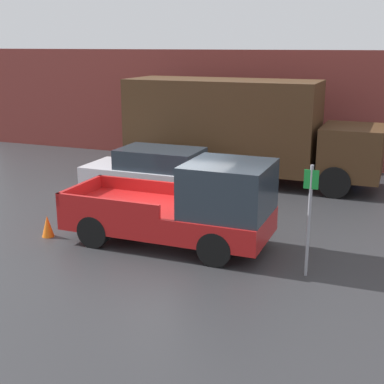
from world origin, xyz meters
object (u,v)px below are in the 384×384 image
at_px(newspaper_box, 358,158).
at_px(traffic_cone, 48,226).
at_px(parking_sign, 309,215).
at_px(car, 158,173).
at_px(delivery_truck, 238,128).
at_px(pickup_truck, 189,207).

distance_m(newspaper_box, traffic_cone, 12.34).
relative_size(parking_sign, newspaper_box, 2.12).
distance_m(car, traffic_cone, 4.51).
xyz_separation_m(delivery_truck, traffic_cone, (-2.77, -7.53, -1.63)).
height_order(newspaper_box, traffic_cone, newspaper_box).
height_order(pickup_truck, traffic_cone, pickup_truck).
distance_m(pickup_truck, traffic_cone, 3.76).
distance_m(delivery_truck, traffic_cone, 8.18).
height_order(delivery_truck, parking_sign, delivery_truck).
relative_size(newspaper_box, traffic_cone, 2.03).
height_order(pickup_truck, parking_sign, parking_sign).
height_order(car, newspaper_box, car).
bearing_deg(newspaper_box, parking_sign, -90.75).
distance_m(parking_sign, traffic_cone, 6.68).
height_order(delivery_truck, traffic_cone, delivery_truck).
xyz_separation_m(delivery_truck, newspaper_box, (3.96, 2.82, -1.34)).
height_order(pickup_truck, delivery_truck, delivery_truck).
bearing_deg(delivery_truck, pickup_truck, -82.90).
bearing_deg(parking_sign, newspaper_box, 89.25).
bearing_deg(newspaper_box, delivery_truck, -144.53).
xyz_separation_m(car, newspaper_box, (5.65, 6.00, -0.24)).
xyz_separation_m(newspaper_box, traffic_cone, (-6.73, -10.34, -0.29)).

